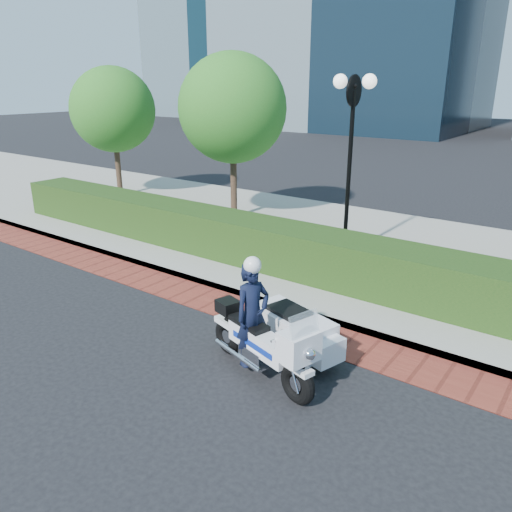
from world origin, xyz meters
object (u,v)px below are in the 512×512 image
Objects in this scene: lamppost at (351,139)px; police_motorcycle at (273,329)px; tree_a at (113,110)px; tree_b at (233,109)px.

lamppost is 5.64m from police_motorcycle.
tree_a reaches higher than lamppost.
tree_b is 2.17× the size of police_motorcycle.
police_motorcycle is at bearing -75.33° from lamppost.
tree_b is at bearing 0.00° from tree_a.
tree_a is 0.94× the size of tree_b.
lamppost is at bearing -16.11° from tree_b.
tree_b is at bearing 149.11° from police_motorcycle.
tree_b is at bearing 163.89° from lamppost.
lamppost is 4.71m from tree_b.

